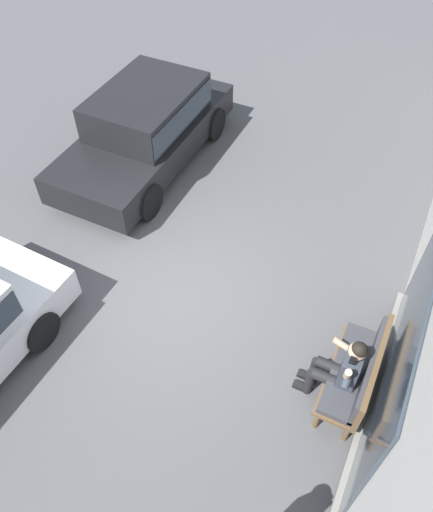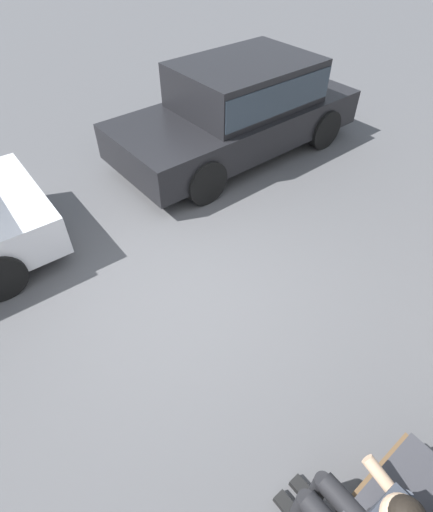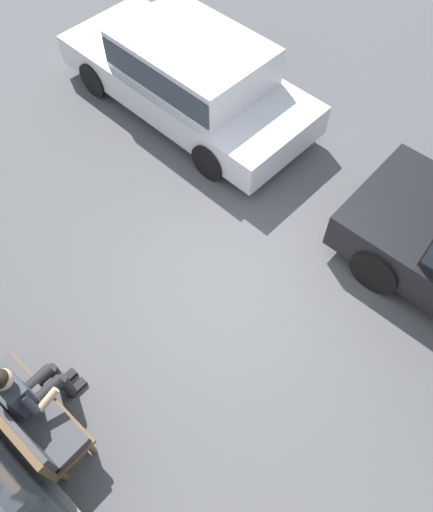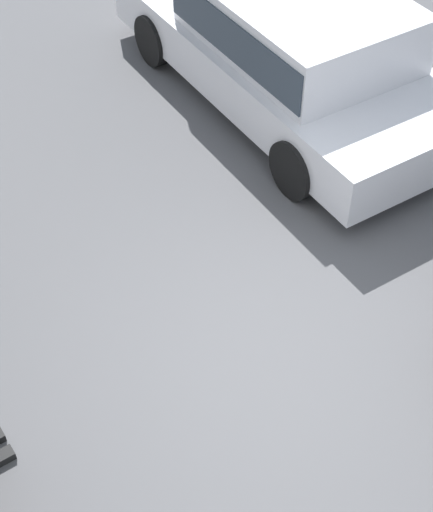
{
  "view_description": "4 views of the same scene",
  "coord_description": "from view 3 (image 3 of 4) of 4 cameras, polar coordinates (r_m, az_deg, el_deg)",
  "views": [
    {
      "loc": [
        3.93,
        2.6,
        6.33
      ],
      "look_at": [
        -0.31,
        0.53,
        0.92
      ],
      "focal_mm": 35.0,
      "sensor_mm": 36.0,
      "label": 1
    },
    {
      "loc": [
        1.6,
        2.6,
        3.57
      ],
      "look_at": [
        -0.05,
        0.57,
        1.07
      ],
      "focal_mm": 28.0,
      "sensor_mm": 36.0,
      "label": 2
    },
    {
      "loc": [
        -2.1,
        2.6,
        5.9
      ],
      "look_at": [
        0.0,
        0.25,
        1.06
      ],
      "focal_mm": 35.0,
      "sensor_mm": 36.0,
      "label": 3
    },
    {
      "loc": [
        -2.85,
        2.6,
        5.14
      ],
      "look_at": [
        0.44,
        0.35,
        1.03
      ],
      "focal_mm": 55.0,
      "sensor_mm": 36.0,
      "label": 4
    }
  ],
  "objects": [
    {
      "name": "person_on_phone",
      "position": [
        5.81,
        -20.83,
        -13.98
      ],
      "size": [
        0.73,
        0.74,
        1.35
      ],
      "color": "black",
      "rests_on": "ground_plane"
    },
    {
      "name": "parked_car_mid",
      "position": [
        8.64,
        -3.16,
        20.27
      ],
      "size": [
        4.59,
        2.06,
        1.38
      ],
      "color": "silver",
      "rests_on": "ground_plane"
    },
    {
      "name": "bench",
      "position": [
        5.88,
        -21.42,
        -16.7
      ],
      "size": [
        1.46,
        0.55,
        1.02
      ],
      "color": "brown",
      "rests_on": "ground_plane"
    },
    {
      "name": "ground_plane",
      "position": [
        6.78,
        1.45,
        -3.57
      ],
      "size": [
        60.0,
        60.0,
        0.0
      ],
      "primitive_type": "plane",
      "color": "#4C4C4F"
    }
  ]
}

